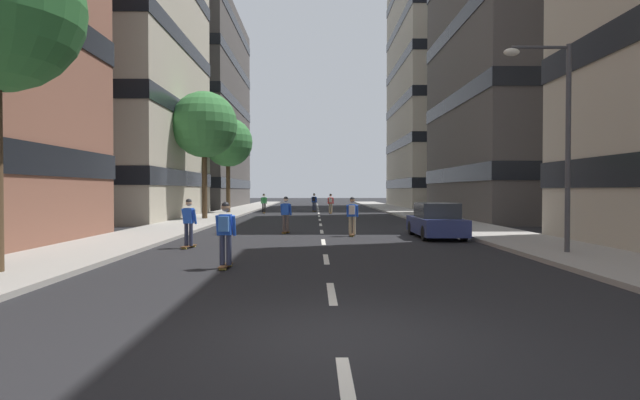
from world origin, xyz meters
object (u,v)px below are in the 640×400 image
object	(u,v)px
skater_3	(225,230)
skater_6	(264,202)
streetlamp_right	(557,125)
skater_0	(352,214)
skater_4	(314,201)
street_tree_near	(204,125)
street_tree_far	(228,143)
skater_2	(286,213)
parked_car_near	(436,222)
skater_5	(189,221)
skater_1	(331,202)

from	to	relation	value
skater_3	skater_6	bearing A→B (deg)	93.99
streetlamp_right	skater_3	distance (m)	10.69
skater_6	skater_0	bearing A→B (deg)	-74.34
skater_3	skater_4	xyz separation A→B (m)	(2.29, 35.20, 0.00)
street_tree_near	street_tree_far	distance (m)	9.38
street_tree_near	skater_2	bearing A→B (deg)	-59.31
streetlamp_right	skater_4	bearing A→B (deg)	103.13
streetlamp_right	skater_2	xyz separation A→B (m)	(-8.97, 8.50, -3.15)
skater_3	skater_2	bearing A→B (deg)	84.86
skater_0	skater_2	bearing A→B (deg)	153.18
skater_0	skater_4	world-z (taller)	same
streetlamp_right	skater_2	bearing A→B (deg)	136.54
skater_0	skater_2	world-z (taller)	same
parked_car_near	skater_3	distance (m)	11.53
skater_4	skater_5	xyz separation A→B (m)	(-4.44, -30.51, -0.03)
skater_2	skater_6	bearing A→B (deg)	98.70
parked_car_near	skater_6	size ratio (longest dim) A/B	2.47
parked_car_near	street_tree_far	distance (m)	26.20
streetlamp_right	skater_5	xyz separation A→B (m)	(-12.10, 2.34, -3.15)
skater_1	skater_5	world-z (taller)	same
street_tree_near	skater_0	bearing A→B (deg)	-52.28
skater_1	skater_2	bearing A→B (deg)	-97.86
skater_1	skater_5	xyz separation A→B (m)	(-5.91, -26.33, -0.03)
skater_3	skater_4	distance (m)	35.27
street_tree_near	streetlamp_right	distance (m)	24.41
skater_1	skater_0	bearing A→B (deg)	-89.20
skater_1	skater_6	world-z (taller)	same
street_tree_near	skater_5	world-z (taller)	street_tree_near
parked_car_near	street_tree_near	distance (m)	19.06
street_tree_near	skater_2	xyz separation A→B (m)	(6.21, -10.46, -5.58)
skater_2	skater_6	size ratio (longest dim) A/B	1.00
parked_car_near	street_tree_far	size ratio (longest dim) A/B	0.53
streetlamp_right	skater_4	world-z (taller)	streetlamp_right
parked_car_near	skater_6	distance (m)	25.11
skater_0	skater_1	world-z (taller)	same
parked_car_near	street_tree_near	size ratio (longest dim) A/B	0.50
skater_1	streetlamp_right	bearing A→B (deg)	-77.82
skater_1	skater_3	xyz separation A→B (m)	(-3.76, -31.01, 0.00)
street_tree_far	skater_6	xyz separation A→B (m)	(3.03, 0.98, -5.26)
street_tree_near	skater_5	bearing A→B (deg)	-79.49
streetlamp_right	skater_6	distance (m)	31.89
skater_1	skater_5	size ratio (longest dim) A/B	1.00
streetlamp_right	skater_2	size ratio (longest dim) A/B	3.65
street_tree_near	streetlamp_right	size ratio (longest dim) A/B	1.34
parked_car_near	skater_4	bearing A→B (deg)	101.49
street_tree_near	skater_0	xyz separation A→B (m)	(9.30, -12.02, -5.55)
skater_3	streetlamp_right	bearing A→B (deg)	13.25
parked_car_near	skater_0	distance (m)	3.71
skater_0	skater_1	xyz separation A→B (m)	(-0.30, 21.73, 0.00)
street_tree_far	street_tree_near	bearing A→B (deg)	-90.00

